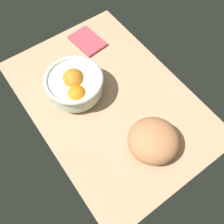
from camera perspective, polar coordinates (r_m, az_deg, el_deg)
ground_plane at (r=93.86cm, az=-0.72°, el=2.54°), size 78.13×53.67×3.00cm
fruit_bowl at (r=88.86cm, az=-8.44°, el=6.19°), size 20.50×20.50×11.67cm
bread_loaf at (r=80.67cm, az=9.36°, el=-6.39°), size 22.92×22.92×10.22cm
napkin_folded at (r=109.80cm, az=-5.55°, el=15.67°), size 15.41×11.49×1.18cm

